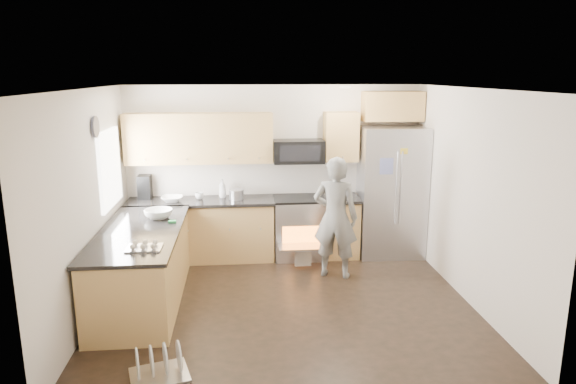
{
  "coord_description": "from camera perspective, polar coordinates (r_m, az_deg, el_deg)",
  "views": [
    {
      "loc": [
        -0.51,
        -5.8,
        2.77
      ],
      "look_at": [
        0.07,
        0.5,
        1.3
      ],
      "focal_mm": 32.0,
      "sensor_mm": 36.0,
      "label": 1
    }
  ],
  "objects": [
    {
      "name": "room_shell",
      "position": [
        5.94,
        -0.61,
        2.46
      ],
      "size": [
        4.54,
        4.04,
        2.62
      ],
      "color": "silver",
      "rests_on": "ground"
    },
    {
      "name": "person",
      "position": [
        7.04,
        5.28,
        -2.84
      ],
      "size": [
        0.72,
        0.59,
        1.69
      ],
      "primitive_type": "imported",
      "rotation": [
        0.0,
        0.0,
        2.79
      ],
      "color": "gray",
      "rests_on": "ground"
    },
    {
      "name": "stove_range",
      "position": [
        7.83,
        1.23,
        -2.42
      ],
      "size": [
        0.76,
        0.97,
        1.79
      ],
      "color": "#B7B7BC",
      "rests_on": "ground"
    },
    {
      "name": "peninsula",
      "position": [
        6.59,
        -15.89,
        -7.91
      ],
      "size": [
        0.96,
        2.36,
        1.04
      ],
      "color": "tan",
      "rests_on": "ground"
    },
    {
      "name": "refrigerator",
      "position": [
        8.04,
        11.34,
        0.07
      ],
      "size": [
        1.0,
        0.8,
        1.99
      ],
      "rotation": [
        0.0,
        0.0,
        -0.04
      ],
      "color": "#B7B7BC",
      "rests_on": "ground"
    },
    {
      "name": "back_cabinet_run",
      "position": [
        7.76,
        -5.71,
        -0.42
      ],
      "size": [
        4.45,
        0.64,
        2.5
      ],
      "color": "tan",
      "rests_on": "ground"
    },
    {
      "name": "ground",
      "position": [
        6.45,
        -0.22,
        -12.34
      ],
      "size": [
        4.5,
        4.5,
        0.0
      ],
      "primitive_type": "plane",
      "color": "black",
      "rests_on": "ground"
    },
    {
      "name": "dish_rack",
      "position": [
        5.19,
        -14.13,
        -18.48
      ],
      "size": [
        0.62,
        0.55,
        0.33
      ],
      "rotation": [
        0.0,
        0.0,
        0.28
      ],
      "color": "#B7B7BC",
      "rests_on": "ground"
    }
  ]
}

